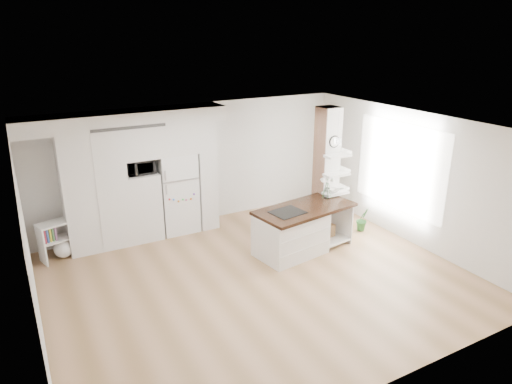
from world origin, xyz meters
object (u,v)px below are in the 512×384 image
refrigerator (177,192)px  kitchen_island (296,230)px  floor_plant_a (362,219)px  bookshelf (60,242)px

refrigerator → kitchen_island: (1.65, -2.13, -0.40)m
refrigerator → floor_plant_a: (3.52, -1.94, -0.62)m
bookshelf → floor_plant_a: (5.97, -1.77, -0.07)m
kitchen_island → bookshelf: bearing=145.9°
kitchen_island → bookshelf: size_ratio=2.80×
bookshelf → kitchen_island: bearing=-42.3°
refrigerator → floor_plant_a: refrigerator is taller
refrigerator → bookshelf: size_ratio=2.31×
refrigerator → floor_plant_a: bearing=-28.9°
floor_plant_a → kitchen_island: bearing=-174.4°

